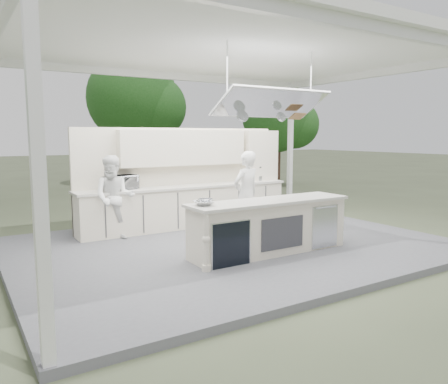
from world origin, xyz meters
TOP-DOWN VIEW (x-y plane):
  - ground at (0.00, 0.00)m, footprint 90.00×90.00m
  - stage_deck at (0.00, 0.00)m, footprint 8.00×6.00m
  - tent at (0.00, -0.01)m, footprint 8.20×6.20m
  - demo_island at (0.18, -0.91)m, footprint 3.10×0.79m
  - back_counter at (0.00, 1.90)m, footprint 5.08×0.72m
  - back_wall_unit at (0.44, 2.11)m, footprint 5.05×0.48m
  - tree_cluster at (-0.16, 9.77)m, footprint 19.55×9.40m
  - head_chef at (0.53, 0.31)m, footprint 0.71×0.54m
  - sous_chef at (-1.82, 1.55)m, footprint 1.01×0.92m
  - toaster_oven at (-1.47, 1.96)m, footprint 0.61×0.48m
  - bowl_large at (-1.10, -0.83)m, footprint 0.33×0.33m
  - bowl_small at (-0.97, -0.65)m, footprint 0.27×0.27m

SIDE VIEW (x-z plane):
  - ground at x=0.00m, z-range 0.00..0.00m
  - stage_deck at x=0.00m, z-range 0.00..0.12m
  - demo_island at x=0.18m, z-range 0.12..1.07m
  - back_counter at x=0.00m, z-range 0.12..1.07m
  - sous_chef at x=-1.82m, z-range 0.12..1.81m
  - head_chef at x=0.53m, z-range 0.12..1.89m
  - bowl_small at x=-0.97m, z-range 1.07..1.15m
  - bowl_large at x=-1.10m, z-range 1.07..1.15m
  - toaster_oven at x=-1.47m, z-range 1.07..1.37m
  - back_wall_unit at x=0.44m, z-range 0.45..2.70m
  - tree_cluster at x=-0.16m, z-range 0.36..6.21m
  - tent at x=0.00m, z-range 1.78..5.64m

